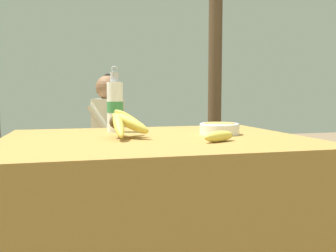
# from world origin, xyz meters

# --- Properties ---
(market_counter) EXTENTS (1.22, 0.95, 0.74)m
(market_counter) POSITION_xyz_m (0.00, 0.00, 0.37)
(market_counter) COLOR olive
(market_counter) RESTS_ON ground_plane
(banana_bunch_ripe) EXTENTS (0.17, 0.27, 0.13)m
(banana_bunch_ripe) POSITION_xyz_m (-0.13, -0.00, 0.80)
(banana_bunch_ripe) COLOR #4C381E
(banana_bunch_ripe) RESTS_ON market_counter
(serving_bowl) EXTENTS (0.17, 0.17, 0.05)m
(serving_bowl) POSITION_xyz_m (0.29, 0.03, 0.76)
(serving_bowl) COLOR white
(serving_bowl) RESTS_ON market_counter
(water_bottle) EXTENTS (0.08, 0.08, 0.31)m
(water_bottle) POSITION_xyz_m (-0.14, 0.25, 0.86)
(water_bottle) COLOR white
(water_bottle) RESTS_ON market_counter
(loose_banana_front) EXTENTS (0.15, 0.10, 0.04)m
(loose_banana_front) POSITION_xyz_m (0.19, -0.21, 0.76)
(loose_banana_front) COLOR #E0C64C
(loose_banana_front) RESTS_ON market_counter
(wooden_bench) EXTENTS (1.37, 0.32, 0.44)m
(wooden_bench) POSITION_xyz_m (0.00, 1.52, 0.36)
(wooden_bench) COLOR brown
(wooden_bench) RESTS_ON ground_plane
(seated_vendor) EXTENTS (0.46, 0.43, 1.08)m
(seated_vendor) POSITION_xyz_m (-0.11, 1.50, 0.63)
(seated_vendor) COLOR #473828
(seated_vendor) RESTS_ON ground_plane
(banana_bunch_green) EXTENTS (0.16, 0.24, 0.12)m
(banana_bunch_green) POSITION_xyz_m (0.41, 1.52, 0.50)
(banana_bunch_green) COLOR #4C381E
(banana_bunch_green) RESTS_ON wooden_bench
(support_post_far) EXTENTS (0.13, 0.13, 2.59)m
(support_post_far) POSITION_xyz_m (1.03, 1.92, 1.30)
(support_post_far) COLOR #4C3823
(support_post_far) RESTS_ON ground_plane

